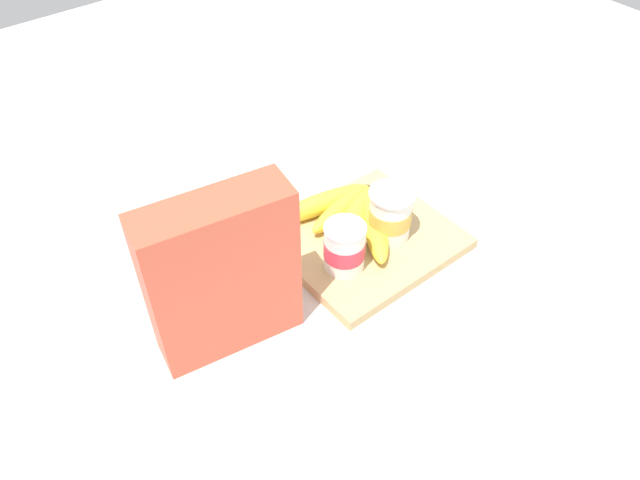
{
  "coord_description": "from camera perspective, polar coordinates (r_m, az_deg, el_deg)",
  "views": [
    {
      "loc": [
        0.53,
        0.53,
        0.74
      ],
      "look_at": [
        0.1,
        0.0,
        0.07
      ],
      "focal_mm": 34.73,
      "sensor_mm": 36.0,
      "label": 1
    }
  ],
  "objects": [
    {
      "name": "ground_plane",
      "position": [
        1.05,
        4.17,
        -0.37
      ],
      "size": [
        2.4,
        2.4,
        0.0
      ],
      "primitive_type": "plane",
      "color": "silver"
    },
    {
      "name": "cutting_board",
      "position": [
        1.04,
        4.2,
        0.0
      ],
      "size": [
        0.28,
        0.25,
        0.02
      ],
      "primitive_type": "cube",
      "color": "tan",
      "rests_on": "ground_plane"
    },
    {
      "name": "cereal_box",
      "position": [
        0.84,
        -9.01,
        -3.27
      ],
      "size": [
        0.21,
        0.1,
        0.25
      ],
      "primitive_type": "cube",
      "rotation": [
        0.0,
        0.0,
        -0.17
      ],
      "color": "#D85138",
      "rests_on": "ground_plane"
    },
    {
      "name": "yogurt_cup_front",
      "position": [
        1.01,
        6.49,
        2.38
      ],
      "size": [
        0.08,
        0.08,
        0.09
      ],
      "color": "white",
      "rests_on": "cutting_board"
    },
    {
      "name": "yogurt_cup_back",
      "position": [
        0.96,
        2.27,
        -0.66
      ],
      "size": [
        0.07,
        0.07,
        0.08
      ],
      "color": "white",
      "rests_on": "cutting_board"
    },
    {
      "name": "banana_bunch",
      "position": [
        1.05,
        2.5,
        2.45
      ],
      "size": [
        0.21,
        0.21,
        0.04
      ],
      "color": "yellow",
      "rests_on": "cutting_board"
    }
  ]
}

